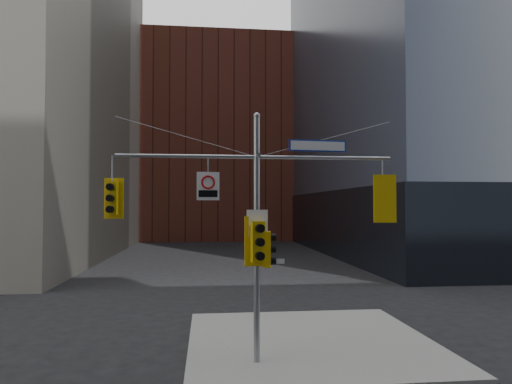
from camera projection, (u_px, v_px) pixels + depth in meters
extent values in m
cube|color=gray|center=(310.00, 341.00, 15.19)|extent=(8.00, 8.00, 0.15)
cube|color=black|center=(500.00, 222.00, 45.90)|extent=(36.40, 36.40, 6.00)
cube|color=maroon|center=(216.00, 144.00, 69.08)|extent=(26.00, 20.00, 28.00)
cylinder|color=gray|center=(257.00, 240.00, 13.10)|extent=(0.18, 0.18, 7.20)
sphere|color=gray|center=(257.00, 116.00, 13.21)|extent=(0.20, 0.20, 0.20)
cylinder|color=gray|center=(187.00, 156.00, 12.96)|extent=(4.00, 0.11, 0.11)
cylinder|color=gray|center=(324.00, 158.00, 13.39)|extent=(4.00, 0.11, 0.11)
cylinder|color=gray|center=(258.00, 156.00, 12.83)|extent=(0.10, 0.70, 0.10)
cylinder|color=gray|center=(187.00, 137.00, 12.98)|extent=(4.00, 0.02, 1.12)
cylinder|color=gray|center=(324.00, 139.00, 13.41)|extent=(4.00, 0.02, 1.12)
cube|color=#DCB00B|center=(112.00, 198.00, 12.70)|extent=(0.32, 0.25, 0.93)
cube|color=#DCB00B|center=(114.00, 198.00, 12.86)|extent=(0.55, 0.10, 1.15)
cylinder|color=black|center=(110.00, 187.00, 12.53)|extent=(0.21, 0.16, 0.19)
cylinder|color=black|center=(111.00, 187.00, 12.60)|extent=(0.17, 0.04, 0.17)
cylinder|color=black|center=(110.00, 198.00, 12.52)|extent=(0.21, 0.16, 0.19)
cylinder|color=black|center=(111.00, 198.00, 12.59)|extent=(0.17, 0.04, 0.17)
cylinder|color=black|center=(110.00, 209.00, 12.51)|extent=(0.21, 0.16, 0.19)
cylinder|color=black|center=(111.00, 209.00, 12.58)|extent=(0.17, 0.04, 0.17)
cube|color=#DCB00B|center=(383.00, 199.00, 13.54)|extent=(0.38, 0.28, 1.14)
cube|color=#DCB00B|center=(385.00, 199.00, 13.35)|extent=(0.67, 0.08, 1.41)
cylinder|color=black|center=(380.00, 186.00, 13.77)|extent=(0.25, 0.19, 0.24)
cylinder|color=black|center=(381.00, 186.00, 13.68)|extent=(0.21, 0.03, 0.21)
cylinder|color=black|center=(380.00, 199.00, 13.76)|extent=(0.25, 0.19, 0.24)
cylinder|color=black|center=(381.00, 199.00, 13.67)|extent=(0.21, 0.03, 0.21)
cylinder|color=black|center=(380.00, 211.00, 13.75)|extent=(0.25, 0.19, 0.24)
cylinder|color=#0CE559|center=(381.00, 211.00, 13.66)|extent=(0.21, 0.03, 0.21)
cube|color=#DCB00B|center=(266.00, 249.00, 13.12)|extent=(0.26, 0.35, 1.03)
cylinder|color=black|center=(273.00, 237.00, 13.14)|extent=(0.17, 0.23, 0.21)
cylinder|color=black|center=(270.00, 237.00, 13.14)|extent=(0.03, 0.19, 0.19)
cylinder|color=black|center=(273.00, 249.00, 13.13)|extent=(0.17, 0.23, 0.21)
cylinder|color=black|center=(270.00, 249.00, 13.13)|extent=(0.03, 0.19, 0.19)
cylinder|color=black|center=(273.00, 261.00, 13.12)|extent=(0.17, 0.23, 0.21)
cylinder|color=black|center=(271.00, 261.00, 13.11)|extent=(0.03, 0.19, 0.19)
cube|color=#DCB00B|center=(258.00, 242.00, 12.82)|extent=(0.41, 0.32, 1.15)
cube|color=#DCB00B|center=(256.00, 241.00, 13.01)|extent=(0.67, 0.16, 1.42)
cylinder|color=black|center=(260.00, 228.00, 12.62)|extent=(0.27, 0.21, 0.24)
cylinder|color=black|center=(259.00, 228.00, 12.71)|extent=(0.21, 0.06, 0.21)
cylinder|color=black|center=(260.00, 242.00, 12.61)|extent=(0.27, 0.21, 0.24)
cylinder|color=black|center=(259.00, 242.00, 12.69)|extent=(0.21, 0.06, 0.21)
cylinder|color=black|center=(260.00, 256.00, 12.60)|extent=(0.27, 0.21, 0.24)
cylinder|color=black|center=(259.00, 256.00, 12.68)|extent=(0.21, 0.06, 0.21)
cube|color=#10299A|center=(318.00, 146.00, 13.38)|extent=(1.76, 0.21, 0.34)
cube|color=silver|center=(318.00, 146.00, 13.36)|extent=(1.65, 0.17, 0.26)
cube|color=silver|center=(208.00, 186.00, 12.98)|extent=(0.65, 0.10, 0.81)
torus|color=#B20A0A|center=(208.00, 182.00, 12.96)|extent=(0.40, 0.10, 0.40)
cube|color=black|center=(208.00, 194.00, 12.95)|extent=(0.54, 0.07, 0.19)
cube|color=silver|center=(257.00, 224.00, 13.00)|extent=(0.61, 0.05, 0.79)
cube|color=#D88C00|center=(257.00, 231.00, 12.97)|extent=(0.44, 0.03, 0.35)
cube|color=silver|center=(272.00, 261.00, 13.13)|extent=(0.71, 0.11, 0.14)
cube|color=#145926|center=(255.00, 270.00, 13.52)|extent=(0.04, 0.66, 0.13)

